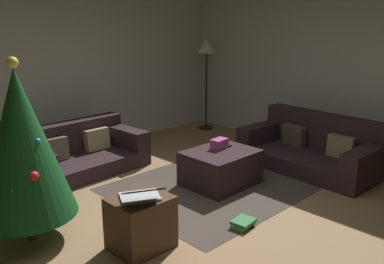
{
  "coord_description": "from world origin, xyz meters",
  "views": [
    {
      "loc": [
        -2.83,
        -2.72,
        2.03
      ],
      "look_at": [
        0.42,
        0.62,
        0.75
      ],
      "focal_mm": 38.44,
      "sensor_mm": 36.0,
      "label": 1
    }
  ],
  "objects_px": {
    "book_stack": "(243,223)",
    "side_table": "(141,223)",
    "laptop": "(141,195)",
    "christmas_tree": "(22,144)",
    "corner_lamp": "(207,53)",
    "ottoman": "(221,168)",
    "gift_box": "(219,144)",
    "couch_right": "(314,149)",
    "tv_remote": "(225,145)",
    "couch_left": "(79,153)"
  },
  "relations": [
    {
      "from": "ottoman",
      "to": "christmas_tree",
      "type": "xyz_separation_m",
      "value": [
        -2.3,
        0.36,
        0.72
      ]
    },
    {
      "from": "side_table",
      "to": "laptop",
      "type": "bearing_deg",
      "value": -116.73
    },
    {
      "from": "gift_box",
      "to": "corner_lamp",
      "type": "relative_size",
      "value": 0.13
    },
    {
      "from": "corner_lamp",
      "to": "book_stack",
      "type": "bearing_deg",
      "value": -130.57
    },
    {
      "from": "couch_right",
      "to": "christmas_tree",
      "type": "height_order",
      "value": "christmas_tree"
    },
    {
      "from": "couch_left",
      "to": "christmas_tree",
      "type": "relative_size",
      "value": 1.0
    },
    {
      "from": "gift_box",
      "to": "side_table",
      "type": "bearing_deg",
      "value": -160.63
    },
    {
      "from": "ottoman",
      "to": "book_stack",
      "type": "xyz_separation_m",
      "value": [
        -0.68,
        -0.92,
        -0.18
      ]
    },
    {
      "from": "christmas_tree",
      "to": "book_stack",
      "type": "distance_m",
      "value": 2.26
    },
    {
      "from": "ottoman",
      "to": "couch_left",
      "type": "bearing_deg",
      "value": 120.96
    },
    {
      "from": "corner_lamp",
      "to": "ottoman",
      "type": "bearing_deg",
      "value": -132.33
    },
    {
      "from": "christmas_tree",
      "to": "couch_left",
      "type": "bearing_deg",
      "value": 46.72
    },
    {
      "from": "book_stack",
      "to": "corner_lamp",
      "type": "relative_size",
      "value": 0.18
    },
    {
      "from": "ottoman",
      "to": "tv_remote",
      "type": "distance_m",
      "value": 0.32
    },
    {
      "from": "gift_box",
      "to": "tv_remote",
      "type": "distance_m",
      "value": 0.14
    },
    {
      "from": "couch_right",
      "to": "laptop",
      "type": "height_order",
      "value": "couch_right"
    },
    {
      "from": "ottoman",
      "to": "side_table",
      "type": "xyz_separation_m",
      "value": [
        -1.65,
        -0.51,
        0.03
      ]
    },
    {
      "from": "ottoman",
      "to": "corner_lamp",
      "type": "xyz_separation_m",
      "value": [
        1.87,
        2.05,
        1.21
      ]
    },
    {
      "from": "couch_right",
      "to": "gift_box",
      "type": "distance_m",
      "value": 1.49
    },
    {
      "from": "christmas_tree",
      "to": "couch_right",
      "type": "bearing_deg",
      "value": -12.83
    },
    {
      "from": "couch_left",
      "to": "laptop",
      "type": "xyz_separation_m",
      "value": [
        -0.66,
        -2.28,
        0.31
      ]
    },
    {
      "from": "christmas_tree",
      "to": "book_stack",
      "type": "xyz_separation_m",
      "value": [
        1.63,
        -1.28,
        -0.9
      ]
    },
    {
      "from": "tv_remote",
      "to": "side_table",
      "type": "bearing_deg",
      "value": 178.97
    },
    {
      "from": "tv_remote",
      "to": "couch_left",
      "type": "bearing_deg",
      "value": 108.01
    },
    {
      "from": "couch_left",
      "to": "ottoman",
      "type": "distance_m",
      "value": 2.0
    },
    {
      "from": "christmas_tree",
      "to": "laptop",
      "type": "relative_size",
      "value": 3.25
    },
    {
      "from": "gift_box",
      "to": "christmas_tree",
      "type": "xyz_separation_m",
      "value": [
        -2.37,
        0.26,
        0.44
      ]
    },
    {
      "from": "couch_left",
      "to": "couch_right",
      "type": "height_order",
      "value": "couch_right"
    },
    {
      "from": "christmas_tree",
      "to": "book_stack",
      "type": "height_order",
      "value": "christmas_tree"
    },
    {
      "from": "tv_remote",
      "to": "laptop",
      "type": "distance_m",
      "value": 2.01
    },
    {
      "from": "couch_right",
      "to": "tv_remote",
      "type": "bearing_deg",
      "value": 66.55
    },
    {
      "from": "couch_right",
      "to": "book_stack",
      "type": "height_order",
      "value": "couch_right"
    },
    {
      "from": "christmas_tree",
      "to": "laptop",
      "type": "distance_m",
      "value": 1.18
    },
    {
      "from": "couch_left",
      "to": "christmas_tree",
      "type": "distance_m",
      "value": 1.99
    },
    {
      "from": "christmas_tree",
      "to": "laptop",
      "type": "height_order",
      "value": "christmas_tree"
    },
    {
      "from": "book_stack",
      "to": "side_table",
      "type": "bearing_deg",
      "value": 157.39
    },
    {
      "from": "couch_left",
      "to": "gift_box",
      "type": "relative_size",
      "value": 7.98
    },
    {
      "from": "couch_right",
      "to": "side_table",
      "type": "xyz_separation_m",
      "value": [
        -3.08,
        -0.02,
        -0.02
      ]
    },
    {
      "from": "gift_box",
      "to": "laptop",
      "type": "distance_m",
      "value": 1.88
    },
    {
      "from": "tv_remote",
      "to": "christmas_tree",
      "type": "distance_m",
      "value": 2.57
    },
    {
      "from": "ottoman",
      "to": "book_stack",
      "type": "height_order",
      "value": "ottoman"
    },
    {
      "from": "ottoman",
      "to": "couch_right",
      "type": "bearing_deg",
      "value": -19.08
    },
    {
      "from": "laptop",
      "to": "gift_box",
      "type": "bearing_deg",
      "value": 20.78
    },
    {
      "from": "couch_right",
      "to": "side_table",
      "type": "bearing_deg",
      "value": 93.04
    },
    {
      "from": "tv_remote",
      "to": "laptop",
      "type": "relative_size",
      "value": 0.3
    },
    {
      "from": "corner_lamp",
      "to": "side_table",
      "type": "bearing_deg",
      "value": -143.94
    },
    {
      "from": "couch_right",
      "to": "christmas_tree",
      "type": "bearing_deg",
      "value": 79.81
    },
    {
      "from": "ottoman",
      "to": "side_table",
      "type": "height_order",
      "value": "side_table"
    },
    {
      "from": "couch_right",
      "to": "book_stack",
      "type": "distance_m",
      "value": 2.15
    },
    {
      "from": "ottoman",
      "to": "tv_remote",
      "type": "bearing_deg",
      "value": 27.28
    }
  ]
}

